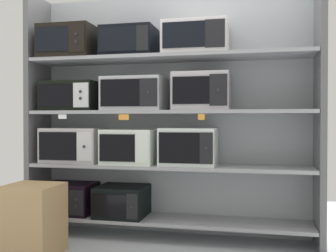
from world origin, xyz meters
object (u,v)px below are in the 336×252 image
Objects in this scene: microwave_2 at (73,145)px; microwave_3 at (131,146)px; microwave_1 at (122,201)px; microwave_6 at (135,94)px; microwave_5 at (71,96)px; microwave_8 at (70,43)px; microwave_9 at (129,43)px; shipping_carton at (32,220)px; microwave_10 at (196,39)px; microwave_4 at (189,147)px; microwave_7 at (202,92)px; microwave_0 at (69,198)px.

microwave_2 is 1.17× the size of microwave_3.
microwave_2 reaches higher than microwave_1.
microwave_6 is at bearing -0.14° from microwave_1.
microwave_5 is 0.95× the size of microwave_6.
microwave_8 is at bearing 179.98° from microwave_3.
shipping_carton is (-0.57, -0.64, -1.45)m from microwave_9.
shipping_carton is at bearing -91.10° from microwave_5.
microwave_10 is at bearing 0.01° from microwave_2.
microwave_8 is at bearing 179.97° from microwave_9.
microwave_4 is 0.94× the size of microwave_5.
microwave_7 is (1.19, 0.00, 0.47)m from microwave_2.
microwave_4 is 1.44m from microwave_8.
microwave_9 is (0.54, 0.00, 0.92)m from microwave_2.
microwave_2 is at bearing -0.79° from microwave_8.
microwave_5 is 0.49m from microwave_8.
microwave_5 is (-1.09, 0.00, 0.45)m from microwave_4.
microwave_8 is at bearing 179.98° from microwave_4.
microwave_1 is at bearing 0.05° from microwave_0.
microwave_8 is at bearing 180.00° from microwave_1.
microwave_4 is at bearing -0.04° from microwave_1.
microwave_1 is 1.20m from microwave_7.
microwave_8 is (-0.50, 0.00, 1.43)m from microwave_1.
microwave_8 reaches higher than microwave_1.
microwave_6 is at bearing -0.03° from microwave_8.
microwave_0 is 0.84× the size of shipping_carton.
microwave_9 is at bearing 179.99° from microwave_4.
microwave_2 is 1.02× the size of microwave_6.
microwave_5 is at bearing -179.99° from microwave_7.
microwave_1 is 0.86× the size of microwave_5.
microwave_9 is at bearing 0.00° from microwave_2.
microwave_1 is at bearing 179.96° from microwave_4.
microwave_1 is (0.51, 0.00, -0.00)m from microwave_0.
microwave_9 is at bearing -0.26° from microwave_1.
microwave_9 reaches higher than microwave_1.
microwave_0 is 0.94m from microwave_5.
microwave_0 is at bearing -179.99° from microwave_10.
microwave_6 is at bearing -0.21° from microwave_3.
microwave_4 reaches higher than shipping_carton.
microwave_5 is at bearing 88.90° from shipping_carton.
microwave_2 is 0.75m from microwave_6.
microwave_2 is at bearing -179.98° from microwave_3.
microwave_2 is 0.55m from microwave_3.
microwave_10 is at bearing -0.00° from microwave_5.
microwave_9 reaches higher than microwave_5.
microwave_10 is (-0.05, -0.00, 0.45)m from microwave_7.
microwave_7 is (0.11, 0.00, 0.47)m from microwave_4.
microwave_2 is 1.13× the size of microwave_7.
microwave_9 reaches higher than microwave_6.
microwave_5 is at bearing 179.99° from microwave_4.
microwave_1 is at bearing 51.96° from shipping_carton.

